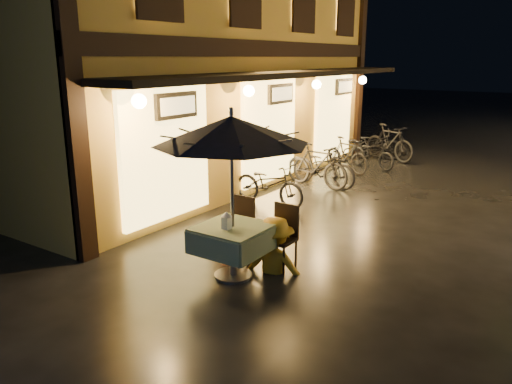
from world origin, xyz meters
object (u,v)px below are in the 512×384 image
Objects in this scene: table_lantern at (226,219)px; person_yellow at (275,219)px; patio_umbrella at (231,131)px; person_orange at (234,216)px; bicycle_0 at (269,184)px; cafe_table at (233,239)px.

person_yellow reaches higher than table_lantern.
patio_umbrella is at bearing 39.83° from person_yellow.
person_orange is 0.73m from person_yellow.
person_orange is at bearing 118.38° from table_lantern.
bicycle_0 is at bearing 113.63° from table_lantern.
bicycle_0 is (-1.93, 2.87, -0.35)m from person_yellow.
person_yellow is at bearing 55.51° from patio_umbrella.
patio_umbrella is 1.52× the size of person_yellow.
person_orange is (-0.35, 0.51, -1.42)m from patio_umbrella.
person_orange is at bearing -154.26° from bicycle_0.
cafe_table is 0.36m from table_lantern.
patio_umbrella reaches higher than person_yellow.
table_lantern is 0.17× the size of person_orange.
patio_umbrella is 1.39× the size of bicycle_0.
patio_umbrella is at bearing 90.00° from table_lantern.
person_yellow reaches higher than bicycle_0.
patio_umbrella reaches higher than table_lantern.
patio_umbrella reaches higher than person_orange.
bicycle_0 reaches higher than cafe_table.
person_orange is 3.16m from bicycle_0.
patio_umbrella is at bearing 136.10° from person_orange.
table_lantern is at bearing -153.15° from bicycle_0.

